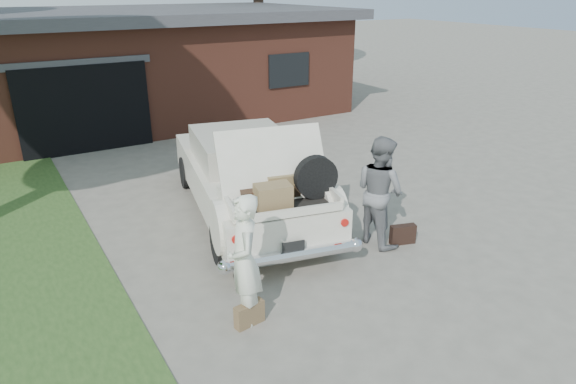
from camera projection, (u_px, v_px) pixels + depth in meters
ground at (309, 273)px, 7.70m from camera, size 90.00×90.00×0.00m
house at (141, 62)px, 16.64m from camera, size 12.80×7.80×3.30m
sedan at (248, 176)px, 9.42m from camera, size 3.00×5.43×2.00m
woman_left at (244, 261)px, 6.31m from camera, size 0.58×0.72×1.73m
woman_right at (380, 191)px, 8.30m from camera, size 0.76×0.94×1.83m
suitcase_left at (249, 314)px, 6.47m from camera, size 0.41×0.18×0.31m
suitcase_right at (403, 234)px, 8.52m from camera, size 0.45×0.26×0.33m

